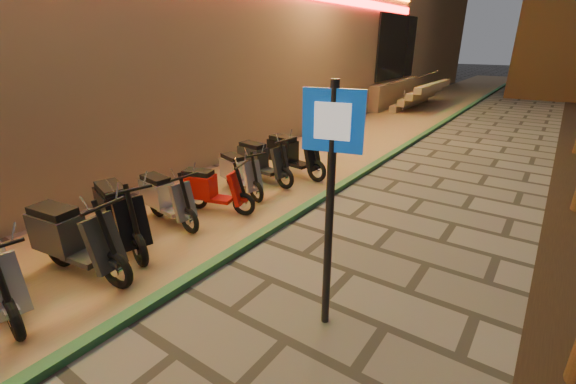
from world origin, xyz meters
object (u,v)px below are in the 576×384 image
Objects in this scene: scooter_7 at (164,198)px; scooter_10 at (260,161)px; scooter_5 at (71,238)px; scooter_8 at (210,189)px; pedestrian_sign at (331,178)px; scooter_6 at (119,214)px; scooter_11 at (291,154)px; scooter_9 at (238,173)px.

scooter_10 is (0.05, 2.72, 0.03)m from scooter_7.
scooter_8 is at bearing 81.67° from scooter_5.
pedestrian_sign reaches higher than scooter_6.
scooter_6 is 1.02× the size of scooter_11.
pedestrian_sign is at bearing 10.10° from scooter_5.
scooter_11 is at bearing 90.34° from scooter_7.
pedestrian_sign is at bearing -4.58° from scooter_7.
scooter_7 reaches higher than scooter_9.
scooter_11 reaches higher than scooter_9.
scooter_6 reaches higher than scooter_11.
pedestrian_sign is 1.81× the size of scooter_7.
scooter_11 reaches higher than scooter_10.
scooter_6 reaches higher than scooter_10.
scooter_6 reaches higher than scooter_7.
scooter_9 is 0.90× the size of scooter_10.
scooter_5 reaches higher than scooter_11.
scooter_5 is 1.17× the size of scooter_7.
pedestrian_sign is 1.89× the size of scooter_9.
scooter_9 is at bearing 130.92° from pedestrian_sign.
scooter_8 is at bearing 142.31° from pedestrian_sign.
scooter_11 is (0.04, 5.37, -0.02)m from scooter_5.
pedestrian_sign is 1.55× the size of scooter_5.
pedestrian_sign reaches higher than scooter_9.
scooter_6 is 1.19× the size of scooter_8.
scooter_11 is (-3.42, 4.23, -1.28)m from pedestrian_sign.
scooter_6 is at bearing 170.21° from pedestrian_sign.
scooter_6 is 4.50m from scooter_11.
pedestrian_sign is 4.66m from scooter_9.
scooter_8 is 0.86× the size of scooter_11.
scooter_9 is (0.00, 2.83, -0.09)m from scooter_6.
pedestrian_sign is at bearing -44.27° from scooter_11.
pedestrian_sign is at bearing -40.56° from scooter_8.
scooter_9 is at bearing -78.13° from scooter_10.
scooter_6 is 1.15× the size of scooter_7.
scooter_6 is (-3.65, -0.26, -1.27)m from pedestrian_sign.
scooter_7 is 0.87m from scooter_8.
scooter_8 is (0.33, 0.81, -0.01)m from scooter_7.
scooter_7 is at bearing -128.77° from scooter_8.
scooter_6 is at bearing -82.07° from scooter_10.
scooter_8 is (0.21, 1.78, -0.09)m from scooter_6.
scooter_7 is at bearing 155.45° from pedestrian_sign.
scooter_6 is at bearing -86.16° from scooter_11.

